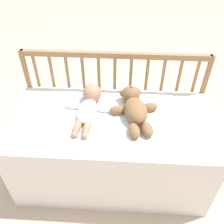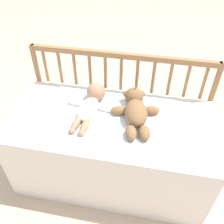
{
  "view_description": "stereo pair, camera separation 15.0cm",
  "coord_description": "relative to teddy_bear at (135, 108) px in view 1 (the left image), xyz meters",
  "views": [
    {
      "loc": [
        0.07,
        -1.11,
        1.61
      ],
      "look_at": [
        0.0,
        0.01,
        0.61
      ],
      "focal_mm": 40.0,
      "sensor_mm": 36.0,
      "label": 1
    },
    {
      "loc": [
        0.22,
        -1.09,
        1.61
      ],
      "look_at": [
        0.0,
        0.01,
        0.61
      ],
      "focal_mm": 40.0,
      "sensor_mm": 36.0,
      "label": 2
    }
  ],
  "objects": [
    {
      "name": "teddy_bear",
      "position": [
        0.0,
        0.0,
        0.0
      ],
      "size": [
        0.31,
        0.42,
        0.12
      ],
      "color": "olive",
      "rests_on": "crib_mattress"
    },
    {
      "name": "crib_rail",
      "position": [
        -0.14,
        0.27,
        -0.0
      ],
      "size": [
        1.28,
        0.04,
        0.84
      ],
      "color": "#997047",
      "rests_on": "ground_plane"
    },
    {
      "name": "blanket",
      "position": [
        -0.15,
        -0.04,
        -0.05
      ],
      "size": [
        0.82,
        0.53,
        0.01
      ],
      "color": "white",
      "rests_on": "crib_mattress"
    },
    {
      "name": "baby",
      "position": [
        -0.29,
        0.01,
        -0.01
      ],
      "size": [
        0.33,
        0.43,
        0.13
      ],
      "color": "white",
      "rests_on": "crib_mattress"
    },
    {
      "name": "ground_plane",
      "position": [
        -0.14,
        -0.06,
        -0.6
      ],
      "size": [
        12.0,
        12.0,
        0.0
      ],
      "primitive_type": "plane",
      "color": "#C6B293"
    },
    {
      "name": "crib_mattress",
      "position": [
        -0.14,
        -0.06,
        -0.33
      ],
      "size": [
        1.28,
        0.62,
        0.55
      ],
      "color": "white",
      "rests_on": "ground_plane"
    }
  ]
}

